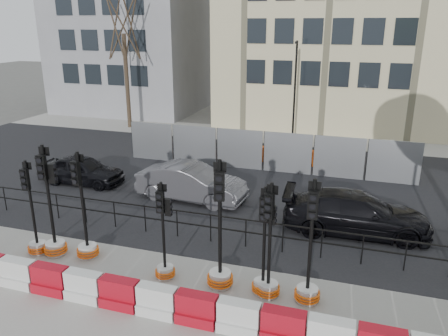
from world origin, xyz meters
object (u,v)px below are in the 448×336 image
(traffic_signal_d, at_px, (165,256))
(car_a, at_px, (82,170))
(traffic_signal_a, at_px, (36,235))
(car_c, at_px, (356,213))
(traffic_signal_h, at_px, (308,278))

(traffic_signal_d, distance_m, car_a, 9.10)
(traffic_signal_a, relative_size, car_c, 0.61)
(traffic_signal_a, xyz_separation_m, traffic_signal_h, (8.44, 0.02, 0.07))
(traffic_signal_d, relative_size, car_a, 0.76)
(traffic_signal_h, relative_size, car_a, 0.89)
(traffic_signal_h, height_order, car_a, traffic_signal_h)
(traffic_signal_a, bearing_deg, traffic_signal_d, -8.26)
(traffic_signal_d, xyz_separation_m, car_a, (-6.85, 5.98, -0.04))
(traffic_signal_a, bearing_deg, car_a, 104.73)
(traffic_signal_h, height_order, car_c, traffic_signal_h)
(car_c, bearing_deg, car_a, 79.82)
(traffic_signal_h, bearing_deg, traffic_signal_d, -179.88)
(traffic_signal_h, distance_m, car_a, 12.35)
(traffic_signal_a, bearing_deg, car_c, 18.20)
(traffic_signal_d, xyz_separation_m, car_c, (5.06, 4.63, 0.03))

